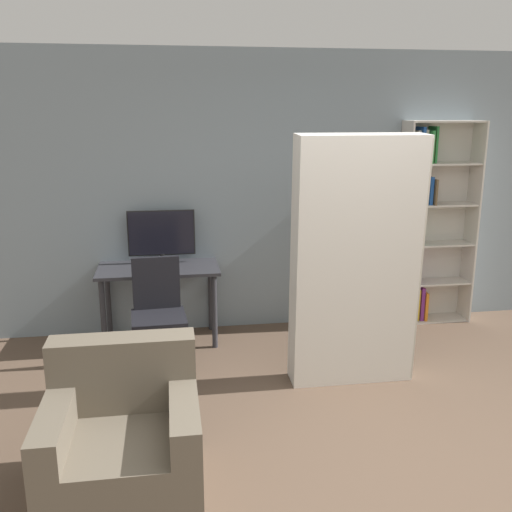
{
  "coord_description": "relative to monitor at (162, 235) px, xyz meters",
  "views": [
    {
      "loc": [
        -1.34,
        -2.67,
        2.14
      ],
      "look_at": [
        -0.69,
        1.53,
        1.05
      ],
      "focal_mm": 40.0,
      "sensor_mm": 36.0,
      "label": 1
    }
  ],
  "objects": [
    {
      "name": "wall_back",
      "position": [
        1.42,
        0.16,
        0.35
      ],
      "size": [
        8.0,
        0.06,
        2.7
      ],
      "color": "gray",
      "rests_on": "ground"
    },
    {
      "name": "monitor",
      "position": [
        0.0,
        0.0,
        0.0
      ],
      "size": [
        0.63,
        0.22,
        0.5
      ],
      "color": "black",
      "rests_on": "desk"
    },
    {
      "name": "mattress_near",
      "position": [
        1.5,
        -1.22,
        -0.01
      ],
      "size": [
        0.98,
        0.34,
        1.98
      ],
      "color": "silver",
      "rests_on": "ground"
    },
    {
      "name": "bookshelf",
      "position": [
        2.66,
        0.02,
        0.03
      ],
      "size": [
        0.76,
        0.28,
        2.04
      ],
      "color": "beige",
      "rests_on": "ground"
    },
    {
      "name": "office_chair",
      "position": [
        -0.04,
        -0.79,
        -0.61
      ],
      "size": [
        0.52,
        0.52,
        0.95
      ],
      "color": "#4C4C51",
      "rests_on": "ground"
    },
    {
      "name": "desk",
      "position": [
        -0.04,
        -0.16,
        -0.38
      ],
      "size": [
        1.11,
        0.58,
        0.73
      ],
      "color": "#2D2D33",
      "rests_on": "ground"
    },
    {
      "name": "ground_plane",
      "position": [
        1.42,
        -2.65,
        -1.0
      ],
      "size": [
        16.0,
        16.0,
        0.0
      ],
      "primitive_type": "plane",
      "color": "brown"
    },
    {
      "name": "armchair",
      "position": [
        -0.22,
        -2.37,
        -0.68
      ],
      "size": [
        0.85,
        0.8,
        0.85
      ],
      "color": "#665B4C",
      "rests_on": "ground"
    }
  ]
}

